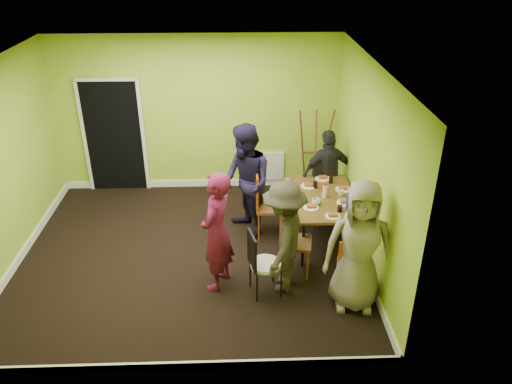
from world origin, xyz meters
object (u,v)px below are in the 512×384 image
at_px(chair_bentwood, 261,260).
at_px(person_standing, 217,232).
at_px(chair_back_end, 325,179).
at_px(person_back_end, 327,173).
at_px(blue_bottle, 349,202).
at_px(dining_table, 325,200).
at_px(chair_left_near, 290,236).
at_px(person_front_end, 359,247).
at_px(thermos, 325,191).
at_px(chair_front_end, 351,263).
at_px(person_left_far, 246,183).
at_px(person_left_near, 284,238).
at_px(chair_left_far, 265,201).
at_px(orange_bottle, 322,189).
at_px(easel, 314,151).

bearing_deg(chair_bentwood, person_standing, -123.82).
relative_size(chair_back_end, person_back_end, 0.66).
bearing_deg(chair_bentwood, blue_bottle, 110.99).
bearing_deg(person_standing, chair_bentwood, 90.72).
distance_m(dining_table, chair_left_near, 0.99).
relative_size(blue_bottle, person_front_end, 0.12).
bearing_deg(thermos, chair_front_end, -83.37).
distance_m(person_standing, person_left_far, 1.32).
height_order(chair_bentwood, person_left_near, person_left_near).
xyz_separation_m(chair_back_end, person_back_end, (0.05, 0.11, 0.05)).
distance_m(chair_left_far, orange_bottle, 0.88).
bearing_deg(chair_bentwood, person_left_near, 98.66).
bearing_deg(person_left_near, easel, -178.02).
distance_m(chair_back_end, person_left_far, 1.41).
bearing_deg(person_front_end, person_back_end, 97.04).
bearing_deg(chair_back_end, chair_bentwood, 54.77).
bearing_deg(orange_bottle, person_front_end, -83.57).
bearing_deg(blue_bottle, chair_left_far, 156.34).
bearing_deg(chair_back_end, person_left_near, 60.42).
relative_size(chair_left_near, thermos, 4.94).
bearing_deg(chair_left_far, chair_back_end, 118.69).
distance_m(chair_left_far, chair_bentwood, 1.43).
bearing_deg(chair_left_near, dining_table, 152.58).
xyz_separation_m(chair_left_near, easel, (0.67, 2.47, 0.20)).
xyz_separation_m(chair_bentwood, thermos, (1.01, 1.25, 0.34)).
relative_size(orange_bottle, person_left_far, 0.05).
relative_size(chair_left_far, chair_front_end, 1.28).
xyz_separation_m(easel, thermos, (-0.08, -1.70, 0.08)).
distance_m(chair_back_end, person_front_end, 2.24).
bearing_deg(dining_table, chair_front_end, -83.79).
xyz_separation_m(chair_bentwood, blue_bottle, (1.30, 0.91, 0.34)).
bearing_deg(chair_front_end, blue_bottle, 95.19).
bearing_deg(dining_table, person_standing, -145.97).
relative_size(chair_front_end, person_standing, 0.51).
height_order(dining_table, thermos, thermos).
bearing_deg(chair_bentwood, chair_left_far, 160.97).
bearing_deg(blue_bottle, chair_left_near, -154.16).
relative_size(easel, person_left_far, 0.87).
relative_size(dining_table, chair_left_near, 1.46).
bearing_deg(chair_left_far, chair_left_near, 17.60).
xyz_separation_m(blue_bottle, person_front_end, (-0.11, -1.17, 0.02)).
distance_m(person_left_near, person_back_end, 2.15).
xyz_separation_m(thermos, person_left_far, (-1.17, 0.21, 0.05)).
bearing_deg(chair_bentwood, orange_bottle, 131.58).
distance_m(thermos, person_left_far, 1.19).
relative_size(easel, thermos, 7.57).
height_order(orange_bottle, person_standing, person_standing).
height_order(chair_left_near, chair_bentwood, chair_left_near).
bearing_deg(person_front_end, thermos, 103.80).
bearing_deg(person_standing, easel, 169.62).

